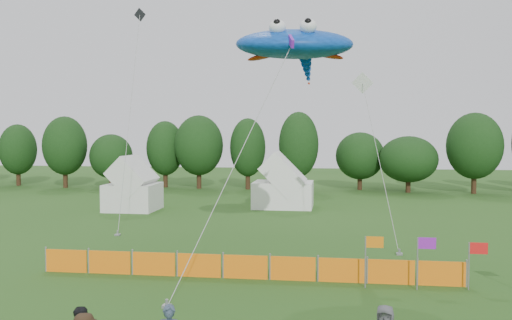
# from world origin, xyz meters

# --- Properties ---
(treeline) EXTENTS (104.57, 8.78, 8.36)m
(treeline) POSITION_xyz_m (1.61, 44.93, 4.18)
(treeline) COLOR #382314
(treeline) RESTS_ON ground
(tent_left) EXTENTS (3.87, 3.87, 3.42)m
(tent_left) POSITION_xyz_m (-12.92, 28.51, 1.72)
(tent_left) COLOR silver
(tent_left) RESTS_ON ground
(tent_right) EXTENTS (4.84, 3.87, 3.41)m
(tent_right) POSITION_xyz_m (-1.42, 31.76, 1.72)
(tent_right) COLOR white
(tent_right) RESTS_ON ground
(barrier_fence) EXTENTS (17.90, 0.06, 1.00)m
(barrier_fence) POSITION_xyz_m (-0.94, 9.39, 0.50)
(barrier_fence) COLOR orange
(barrier_fence) RESTS_ON ground
(flag_row) EXTENTS (10.73, 0.40, 2.08)m
(flag_row) POSITION_xyz_m (9.11, 8.77, 1.33)
(flag_row) COLOR gray
(flag_row) RESTS_ON ground
(stingray_kite) EXTENTS (7.14, 14.76, 11.21)m
(stingray_kite) POSITION_xyz_m (0.92, 12.90, 10.20)
(stingray_kite) COLOR blue
(stingray_kite) RESTS_ON ground
(small_kite_white) EXTENTS (2.51, 3.62, 9.50)m
(small_kite_white) POSITION_xyz_m (4.73, 17.38, 6.43)
(small_kite_white) COLOR white
(small_kite_white) RESTS_ON ground
(small_kite_dark) EXTENTS (0.92, 5.51, 14.47)m
(small_kite_dark) POSITION_xyz_m (-10.19, 21.10, 8.33)
(small_kite_dark) COLOR black
(small_kite_dark) RESTS_ON ground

